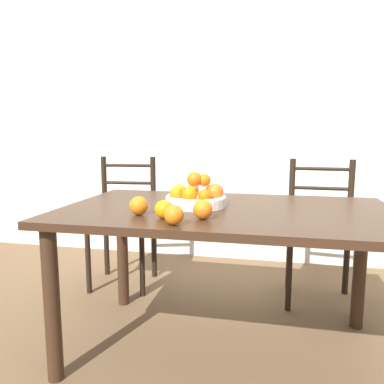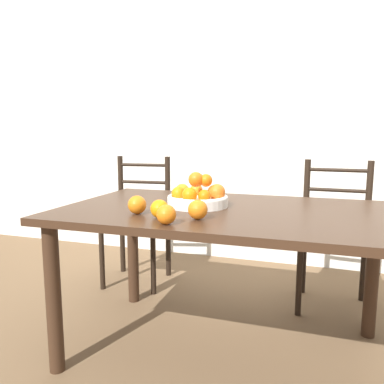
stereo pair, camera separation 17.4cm
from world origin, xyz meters
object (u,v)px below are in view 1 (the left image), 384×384
(chair_left, at_px, (124,222))
(chair_right, at_px, (321,232))
(orange_loose_0, at_px, (139,206))
(orange_loose_3, at_px, (164,209))
(orange_loose_1, at_px, (203,209))
(orange_loose_2, at_px, (174,215))
(fruit_bowl, at_px, (196,196))

(chair_left, relative_size, chair_right, 1.00)
(orange_loose_0, bearing_deg, chair_right, 47.74)
(orange_loose_3, bearing_deg, orange_loose_0, 160.35)
(chair_left, bearing_deg, orange_loose_3, -64.26)
(orange_loose_1, relative_size, orange_loose_3, 1.05)
(chair_left, bearing_deg, orange_loose_2, -63.85)
(chair_left, bearing_deg, fruit_bowl, -51.36)
(orange_loose_1, bearing_deg, orange_loose_3, -171.54)
(chair_right, bearing_deg, orange_loose_1, -118.75)
(orange_loose_1, bearing_deg, orange_loose_2, -126.61)
(chair_right, bearing_deg, fruit_bowl, -131.37)
(fruit_bowl, distance_m, orange_loose_1, 0.29)
(fruit_bowl, distance_m, orange_loose_0, 0.33)
(fruit_bowl, distance_m, orange_loose_2, 0.40)
(orange_loose_0, distance_m, chair_right, 1.35)
(fruit_bowl, bearing_deg, orange_loose_3, -104.22)
(orange_loose_3, distance_m, chair_left, 1.23)
(orange_loose_2, distance_m, chair_right, 1.35)
(orange_loose_1, bearing_deg, chair_left, 127.81)
(orange_loose_2, bearing_deg, orange_loose_0, 143.90)
(fruit_bowl, xyz_separation_m, orange_loose_0, (-0.20, -0.26, -0.01))
(chair_left, distance_m, chair_right, 1.37)
(orange_loose_0, height_order, chair_left, chair_left)
(orange_loose_2, bearing_deg, fruit_bowl, 89.05)
(orange_loose_0, height_order, chair_right, chair_right)
(fruit_bowl, height_order, orange_loose_1, fruit_bowl)
(fruit_bowl, xyz_separation_m, chair_left, (-0.69, 0.72, -0.33))
(fruit_bowl, xyz_separation_m, orange_loose_3, (-0.08, -0.30, -0.01))
(orange_loose_0, xyz_separation_m, orange_loose_2, (0.20, -0.14, -0.00))
(chair_left, height_order, chair_right, same)
(orange_loose_1, distance_m, orange_loose_2, 0.15)
(chair_left, xyz_separation_m, chair_right, (1.37, 0.00, 0.00))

